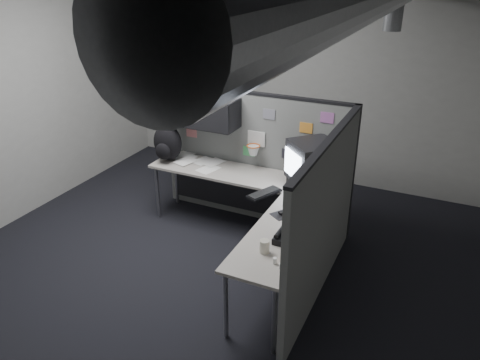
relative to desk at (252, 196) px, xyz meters
The scene contains 12 objects.
room 1.69m from the desk, 59.55° to the right, with size 5.62×5.62×3.22m.
partition_back 0.77m from the desk, 126.93° to the left, with size 2.44×0.42×1.63m.
partition_right 1.09m from the desk, 26.97° to the right, with size 0.07×2.23×1.63m.
desk is the anchor object (origin of this frame).
monitor 0.76m from the desk, 24.11° to the left, with size 0.65×0.65×0.53m.
keyboard 0.27m from the desk, 32.79° to the right, with size 0.30×0.43×0.04m.
mouse 0.71m from the desk, 40.84° to the right, with size 0.25×0.26×0.04m.
phone 1.16m from the desk, 51.29° to the right, with size 0.20×0.21×0.10m.
bottles 1.47m from the desk, 56.77° to the right, with size 0.11×0.16×0.07m.
cup 1.30m from the desk, 61.53° to the right, with size 0.09×0.09×0.12m, color beige.
papers 1.00m from the desk, 157.93° to the left, with size 0.74×0.62×0.02m.
backpack 1.34m from the desk, 168.54° to the left, with size 0.42×0.39×0.46m.
Camera 1 is at (2.00, -3.57, 3.00)m, focal length 35.00 mm.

